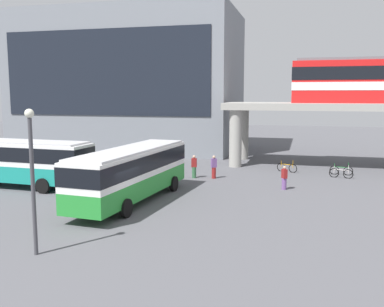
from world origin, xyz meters
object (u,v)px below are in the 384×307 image
Objects in this scene: bus_main at (132,169)px; pedestrian_by_bike_rack at (194,167)px; bicycle_green at (341,170)px; bicycle_orange at (287,168)px; bus_secondary at (16,158)px; pedestrian_waiting_near_stop at (284,179)px; station_building at (130,82)px; pedestrian_walking_across at (214,168)px; bicycle_silver at (341,173)px.

bus_main is 6.39× the size of pedestrian_by_bike_rack.
bicycle_orange is at bearing 176.56° from bicycle_green.
bicycle_orange is (17.98, 10.61, -1.63)m from bus_secondary.
pedestrian_by_bike_rack is 7.32m from pedestrian_waiting_near_stop.
station_building is at bearing 125.95° from pedestrian_by_bike_rack.
bus_main is 6.95× the size of pedestrian_waiting_near_stop.
pedestrian_waiting_near_stop is (18.08, 3.70, -1.24)m from bus_secondary.
bus_secondary is at bearing -155.02° from bicycle_green.
bus_secondary reaches higher than bicycle_green.
bicycle_green is at bearing -28.26° from station_building.
station_building is at bearing 129.54° from pedestrian_walking_across.
bus_main reaches higher than bicycle_green.
bus_main reaches higher than pedestrian_by_bike_rack.
pedestrian_walking_across is at bearing 153.79° from pedestrian_waiting_near_stop.
bus_secondary reaches higher than pedestrian_walking_across.
pedestrian_by_bike_rack is at bearing -159.19° from bicycle_green.
station_building reaches higher than bicycle_orange.
pedestrian_walking_across is (13.55, -16.41, -6.98)m from station_building.
bicycle_silver is at bearing -21.06° from bicycle_orange.
bicycle_silver is 11.31m from pedestrian_by_bike_rack.
pedestrian_waiting_near_stop is (8.61, 5.74, -1.24)m from bus_main.
bus_secondary reaches higher than pedestrian_by_bike_rack.
bicycle_green is 1.07× the size of bicycle_orange.
bicycle_orange is 8.14m from pedestrian_by_bike_rack.
bicycle_silver is 0.99× the size of pedestrian_walking_across.
pedestrian_by_bike_rack is at bearing 78.16° from bus_main.
bicycle_green is at bearing -3.44° from bicycle_orange.
bus_main is 9.69m from bus_secondary.
station_building reaches higher than bus_secondary.
pedestrian_waiting_near_stop is (-4.03, -5.31, 0.39)m from bicycle_silver.
bus_main is at bearing -110.99° from pedestrian_walking_across.
bus_secondary is at bearing -168.43° from pedestrian_waiting_near_stop.
bicycle_silver is at bearing 52.79° from pedestrian_waiting_near_stop.
pedestrian_waiting_near_stop is at bearing 11.57° from bus_secondary.
station_building is 2.23× the size of bus_main.
bicycle_green is (22.23, 10.35, -1.63)m from bus_secondary.
pedestrian_walking_across reaches higher than bicycle_green.
pedestrian_waiting_near_stop is at bearing -89.15° from bicycle_orange.
bus_secondary is 23.94m from bicycle_silver.
bicycle_green is 1.02× the size of bicycle_silver.
pedestrian_walking_across is at bearing -164.24° from bicycle_silver.
bicycle_orange is 0.95× the size of pedestrian_by_bike_rack.
pedestrian_by_bike_rack is at bearing 28.82° from bus_secondary.
bicycle_green is 1.10× the size of pedestrian_waiting_near_stop.
station_building is 21.67m from pedestrian_by_bike_rack.
bicycle_green and bicycle_silver have the same top height.
pedestrian_by_bike_rack reaches higher than bicycle_green.
bus_secondary is at bearing 167.82° from bus_main.
station_building is 27.78m from pedestrian_waiting_near_stop.
pedestrian_walking_across is at bearing -141.20° from bicycle_orange.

